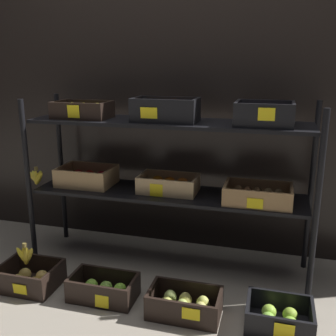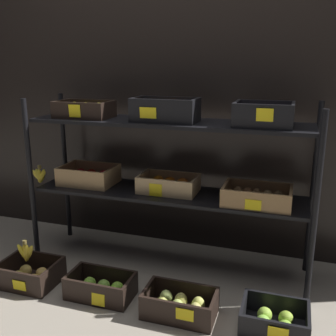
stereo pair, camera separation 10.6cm
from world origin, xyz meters
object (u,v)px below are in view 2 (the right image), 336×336
at_px(display_rack, 166,158).
at_px(crate_ground_apple_gold, 30,275).
at_px(crate_ground_pear, 180,305).
at_px(crate_ground_right_apple_green, 275,321).
at_px(banana_bunch_loose, 26,252).
at_px(crate_ground_apple_green, 101,288).

height_order(display_rack, crate_ground_apple_gold, display_rack).
xyz_separation_m(crate_ground_pear, crate_ground_right_apple_green, (0.47, 0.03, -0.01)).
height_order(crate_ground_pear, banana_bunch_loose, banana_bunch_loose).
bearing_deg(display_rack, crate_ground_pear, -64.02).
bearing_deg(crate_ground_apple_green, display_rack, 62.63).
bearing_deg(crate_ground_apple_gold, banana_bunch_loose, 178.05).
height_order(display_rack, crate_ground_apple_green, display_rack).
height_order(crate_ground_right_apple_green, banana_bunch_loose, banana_bunch_loose).
xyz_separation_m(crate_ground_pear, banana_bunch_loose, (-0.93, 0.02, 0.14)).
bearing_deg(banana_bunch_loose, display_rack, 32.65).
xyz_separation_m(crate_ground_apple_green, crate_ground_pear, (0.46, -0.03, 0.01)).
height_order(crate_ground_apple_gold, banana_bunch_loose, banana_bunch_loose).
distance_m(crate_ground_apple_gold, crate_ground_right_apple_green, 1.38).
height_order(crate_ground_pear, crate_ground_right_apple_green, crate_ground_pear).
relative_size(crate_ground_apple_green, crate_ground_pear, 0.98).
bearing_deg(display_rack, crate_ground_apple_gold, -146.84).
bearing_deg(crate_ground_apple_gold, display_rack, 33.16).
xyz_separation_m(crate_ground_apple_gold, crate_ground_apple_green, (0.46, 0.00, -0.00)).
xyz_separation_m(crate_ground_apple_green, banana_bunch_loose, (-0.47, -0.00, 0.14)).
bearing_deg(crate_ground_right_apple_green, display_rack, 147.63).
xyz_separation_m(crate_ground_apple_gold, crate_ground_right_apple_green, (1.38, 0.01, -0.00)).
height_order(crate_ground_apple_gold, crate_ground_pear, same).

